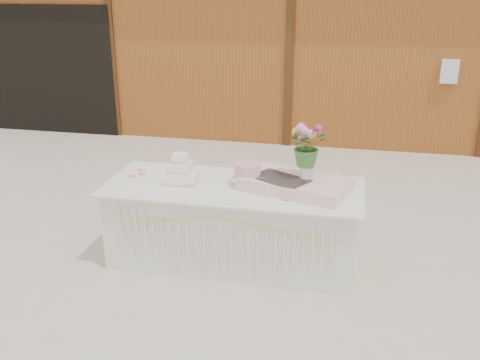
# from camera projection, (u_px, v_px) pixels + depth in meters

# --- Properties ---
(ground) EXTENTS (80.00, 80.00, 0.00)m
(ground) POSITION_uv_depth(u_px,v_px,m) (234.00, 259.00, 5.23)
(ground) COLOR beige
(ground) RESTS_ON ground
(barn) EXTENTS (12.60, 4.60, 3.30)m
(barn) POSITION_uv_depth(u_px,v_px,m) (302.00, 31.00, 10.14)
(barn) COLOR #954A1F
(barn) RESTS_ON ground
(cake_table) EXTENTS (2.40, 1.00, 0.77)m
(cake_table) POSITION_uv_depth(u_px,v_px,m) (233.00, 224.00, 5.09)
(cake_table) COLOR white
(cake_table) RESTS_ON ground
(wedding_cake) EXTENTS (0.33, 0.33, 0.27)m
(wedding_cake) POSITION_uv_depth(u_px,v_px,m) (181.00, 172.00, 5.05)
(wedding_cake) COLOR white
(wedding_cake) RESTS_ON cake_table
(pink_cake_stand) EXTENTS (0.31, 0.31, 0.22)m
(pink_cake_stand) POSITION_uv_depth(u_px,v_px,m) (248.00, 173.00, 4.93)
(pink_cake_stand) COLOR white
(pink_cake_stand) RESTS_ON cake_table
(satin_runner) EXTENTS (1.05, 0.78, 0.12)m
(satin_runner) POSITION_uv_depth(u_px,v_px,m) (296.00, 184.00, 4.85)
(satin_runner) COLOR beige
(satin_runner) RESTS_ON cake_table
(flower_vase) EXTENTS (0.12, 0.12, 0.16)m
(flower_vase) POSITION_uv_depth(u_px,v_px,m) (306.00, 169.00, 4.81)
(flower_vase) COLOR #BBBBC0
(flower_vase) RESTS_ON satin_runner
(bouquet) EXTENTS (0.45, 0.44, 0.38)m
(bouquet) POSITION_uv_depth(u_px,v_px,m) (308.00, 140.00, 4.72)
(bouquet) COLOR #3C692A
(bouquet) RESTS_ON flower_vase
(loose_flowers) EXTENTS (0.30, 0.41, 0.02)m
(loose_flowers) POSITION_uv_depth(u_px,v_px,m) (137.00, 176.00, 5.19)
(loose_flowers) COLOR pink
(loose_flowers) RESTS_ON cake_table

